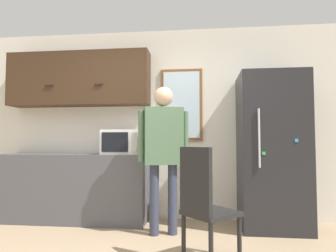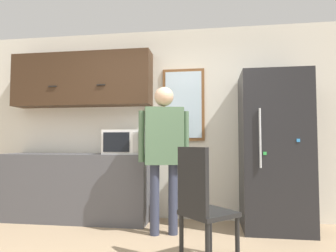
{
  "view_description": "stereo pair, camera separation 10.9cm",
  "coord_description": "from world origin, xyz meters",
  "px_view_note": "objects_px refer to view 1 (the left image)",
  "views": [
    {
      "loc": [
        0.59,
        -2.23,
        1.07
      ],
      "look_at": [
        0.2,
        1.11,
        1.25
      ],
      "focal_mm": 32.0,
      "sensor_mm": 36.0,
      "label": 1
    },
    {
      "loc": [
        0.69,
        -2.22,
        1.07
      ],
      "look_at": [
        0.2,
        1.11,
        1.25
      ],
      "focal_mm": 32.0,
      "sensor_mm": 36.0,
      "label": 2
    }
  ],
  "objects_px": {
    "microwave": "(123,142)",
    "person": "(163,143)",
    "chair": "(204,201)",
    "refrigerator": "(272,151)"
  },
  "relations": [
    {
      "from": "microwave",
      "to": "person",
      "type": "height_order",
      "value": "person"
    },
    {
      "from": "chair",
      "to": "refrigerator",
      "type": "bearing_deg",
      "value": -78.54
    },
    {
      "from": "refrigerator",
      "to": "chair",
      "type": "bearing_deg",
      "value": -125.41
    },
    {
      "from": "person",
      "to": "refrigerator",
      "type": "bearing_deg",
      "value": 1.42
    },
    {
      "from": "chair",
      "to": "person",
      "type": "bearing_deg",
      "value": -13.59
    },
    {
      "from": "microwave",
      "to": "refrigerator",
      "type": "height_order",
      "value": "refrigerator"
    },
    {
      "from": "refrigerator",
      "to": "chair",
      "type": "height_order",
      "value": "refrigerator"
    },
    {
      "from": "person",
      "to": "chair",
      "type": "xyz_separation_m",
      "value": [
        0.46,
        -0.82,
        -0.51
      ]
    },
    {
      "from": "microwave",
      "to": "refrigerator",
      "type": "xyz_separation_m",
      "value": [
        1.93,
        -0.04,
        -0.11
      ]
    },
    {
      "from": "refrigerator",
      "to": "chair",
      "type": "xyz_separation_m",
      "value": [
        -0.86,
        -1.2,
        -0.42
      ]
    }
  ]
}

